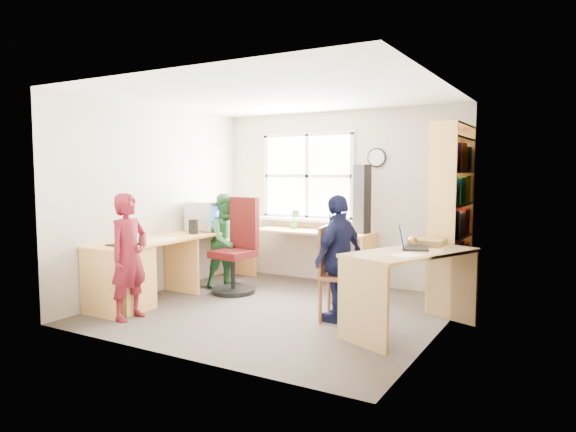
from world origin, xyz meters
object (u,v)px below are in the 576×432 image
Objects in this scene: right_desk at (411,273)px; swivel_chair at (238,252)px; l_desk at (172,264)px; laptop_right at (410,243)px; crt_monitor at (204,216)px; person_navy at (339,258)px; person_red at (129,256)px; bookshelf at (451,220)px; person_green at (228,240)px; laptop_left at (126,240)px; wooden_chair at (335,269)px; potted_plant at (295,219)px; cd_tower at (362,199)px.

right_desk is 2.51m from swivel_chair.
right_desk is at bearing -6.14° from swivel_chair.
laptop_right is at bearing 7.59° from l_desk.
person_navy reaches higher than crt_monitor.
person_red reaches higher than l_desk.
bookshelf is 2.91m from person_green.
right_desk is at bearing -174.06° from laptop_right.
bookshelf is (2.96, 1.47, 0.55)m from l_desk.
laptop_left is (-0.13, -0.60, 0.34)m from l_desk.
bookshelf reaches higher than laptop_right.
l_desk is at bearing -153.20° from right_desk.
laptop_right is at bearing 15.55° from laptop_left.
wooden_chair is at bearing -11.31° from swivel_chair.
bookshelf is at bearing 153.87° from person_navy.
laptop_left is 3.08m from laptop_right.
laptop_left is 0.24× the size of person_red.
person_green is at bearing -169.99° from bookshelf.
potted_plant is at bearing 78.17° from swivel_chair.
person_navy is at bearing -61.39° from cd_tower.
right_desk is at bearing 4.68° from l_desk.
crt_monitor reaches higher than potted_plant.
laptop_right reaches higher than l_desk.
l_desk is at bearing 176.41° from wooden_chair.
cd_tower is at bearing 90.13° from wooden_chair.
l_desk is at bearing -73.17° from person_navy.
right_desk is 4.77× the size of laptop_left.
person_red is at bearing -93.37° from swivel_chair.
right_desk is at bearing 12.75° from laptop_left.
swivel_chair is 0.92× the size of person_navy.
cd_tower is at bearing -43.79° from person_green.
person_navy is (0.05, -0.00, 0.13)m from wooden_chair.
bookshelf is 3.24m from crt_monitor.
wooden_chair is at bearing 7.30° from l_desk.
bookshelf is at bearing -52.48° from person_red.
wooden_chair is 2.39m from crt_monitor.
person_navy is (2.21, 0.85, -0.14)m from laptop_left.
laptop_left is (0.11, -1.50, -0.15)m from crt_monitor.
swivel_chair is 0.97× the size of person_green.
wooden_chair is 1.09× the size of cd_tower.
laptop_left is at bearing -104.48° from swivel_chair.
l_desk is 9.21× the size of laptop_left.
potted_plant reaches higher than laptop_left.
crt_monitor is 0.36× the size of person_green.
l_desk is at bearing -110.81° from swivel_chair.
potted_plant is at bearing 120.61° from wooden_chair.
laptop_left is (-2.16, -0.86, 0.26)m from wooden_chair.
bookshelf is (0.10, 1.24, 0.42)m from right_desk.
l_desk is at bearing 75.34° from laptop_left.
right_desk is 3.18m from crt_monitor.
swivel_chair is at bearing -170.59° from right_desk.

